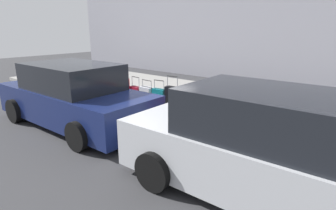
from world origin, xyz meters
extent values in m
plane|color=#333335|center=(0.00, 0.00, 0.00)|extent=(40.00, 40.00, 0.00)
cube|color=gray|center=(0.00, -2.50, 0.07)|extent=(18.00, 5.00, 0.14)
cube|color=#0F606B|center=(-4.00, -0.54, 0.45)|extent=(0.45, 0.24, 0.62)
cube|color=black|center=(-4.00, -0.54, 0.45)|extent=(0.44, 0.07, 0.63)
cylinder|color=gray|center=(-4.18, -0.52, 0.87)|extent=(0.02, 0.02, 0.22)
cylinder|color=gray|center=(-3.81, -0.55, 0.87)|extent=(0.02, 0.02, 0.22)
cylinder|color=black|center=(-4.00, -0.54, 0.98)|extent=(0.37, 0.06, 0.02)
cylinder|color=black|center=(-4.19, -0.52, 0.16)|extent=(0.05, 0.02, 0.04)
cylinder|color=black|center=(-3.81, -0.56, 0.16)|extent=(0.05, 0.02, 0.04)
cube|color=#9EA0A8|center=(-3.46, -0.61, 0.43)|extent=(0.47, 0.28, 0.59)
cube|color=black|center=(-3.46, -0.61, 0.43)|extent=(0.46, 0.08, 0.60)
cylinder|color=gray|center=(-3.66, -0.60, 0.83)|extent=(0.02, 0.02, 0.22)
cylinder|color=gray|center=(-3.27, -0.63, 0.83)|extent=(0.02, 0.02, 0.22)
cylinder|color=black|center=(-3.46, -0.61, 0.94)|extent=(0.39, 0.06, 0.02)
cylinder|color=black|center=(-3.66, -0.60, 0.16)|extent=(0.05, 0.02, 0.04)
cylinder|color=black|center=(-3.26, -0.63, 0.16)|extent=(0.05, 0.02, 0.04)
cube|color=maroon|center=(-2.97, -0.64, 0.40)|extent=(0.36, 0.21, 0.52)
cube|color=black|center=(-2.97, -0.64, 0.40)|extent=(0.37, 0.04, 0.53)
cylinder|color=gray|center=(-3.12, -0.63, 0.77)|extent=(0.02, 0.02, 0.22)
cylinder|color=gray|center=(-2.82, -0.64, 0.77)|extent=(0.02, 0.02, 0.22)
cylinder|color=black|center=(-2.97, -0.64, 0.88)|extent=(0.30, 0.03, 0.02)
cylinder|color=black|center=(-3.12, -0.63, 0.16)|extent=(0.04, 0.02, 0.04)
cylinder|color=black|center=(-2.81, -0.64, 0.16)|extent=(0.04, 0.02, 0.04)
cube|color=red|center=(-2.45, -0.53, 0.42)|extent=(0.50, 0.27, 0.55)
cube|color=black|center=(-2.45, -0.53, 0.42)|extent=(0.50, 0.08, 0.57)
cylinder|color=gray|center=(-2.67, -0.55, 0.71)|extent=(0.02, 0.02, 0.04)
cylinder|color=gray|center=(-2.24, -0.52, 0.71)|extent=(0.02, 0.02, 0.04)
cylinder|color=black|center=(-2.45, -0.53, 0.73)|extent=(0.43, 0.05, 0.02)
cylinder|color=black|center=(-2.67, -0.55, 0.16)|extent=(0.05, 0.02, 0.04)
cylinder|color=black|center=(-2.23, -0.51, 0.16)|extent=(0.05, 0.02, 0.04)
cube|color=#59601E|center=(-1.89, -0.62, 0.40)|extent=(0.47, 0.23, 0.51)
cube|color=black|center=(-1.89, -0.62, 0.40)|extent=(0.47, 0.08, 0.52)
cylinder|color=gray|center=(-2.08, -0.61, 0.74)|extent=(0.02, 0.02, 0.18)
cylinder|color=gray|center=(-1.69, -0.64, 0.74)|extent=(0.02, 0.02, 0.18)
cylinder|color=black|center=(-1.89, -0.62, 0.84)|extent=(0.40, 0.06, 0.02)
cylinder|color=black|center=(-2.09, -0.60, 0.16)|extent=(0.05, 0.02, 0.04)
cylinder|color=black|center=(-1.68, -0.64, 0.16)|extent=(0.05, 0.02, 0.04)
cube|color=navy|center=(-1.32, -0.60, 0.47)|extent=(0.51, 0.26, 0.67)
cube|color=black|center=(-1.32, -0.60, 0.47)|extent=(0.51, 0.08, 0.68)
cylinder|color=gray|center=(-1.53, -0.61, 0.83)|extent=(0.02, 0.02, 0.04)
cylinder|color=gray|center=(-1.10, -0.58, 0.83)|extent=(0.02, 0.02, 0.04)
cylinder|color=black|center=(-1.32, -0.60, 0.85)|extent=(0.44, 0.06, 0.02)
cylinder|color=black|center=(-1.54, -0.61, 0.16)|extent=(0.05, 0.02, 0.04)
cylinder|color=black|center=(-1.09, -0.58, 0.16)|extent=(0.05, 0.02, 0.04)
cube|color=black|center=(-0.78, -0.61, 0.52)|extent=(0.41, 0.24, 0.75)
cube|color=black|center=(-0.78, -0.61, 0.52)|extent=(0.40, 0.07, 0.77)
cylinder|color=gray|center=(-0.95, -0.62, 1.04)|extent=(0.02, 0.02, 0.29)
cylinder|color=gray|center=(-0.61, -0.60, 1.04)|extent=(0.02, 0.02, 0.29)
cylinder|color=black|center=(-0.78, -0.61, 1.19)|extent=(0.34, 0.05, 0.02)
cylinder|color=black|center=(-0.95, -0.62, 0.16)|extent=(0.05, 0.02, 0.04)
cylinder|color=black|center=(-0.61, -0.60, 0.16)|extent=(0.05, 0.02, 0.04)
cube|color=#0F606B|center=(-0.29, -0.60, 0.45)|extent=(0.41, 0.22, 0.63)
cube|color=black|center=(-0.29, -0.60, 0.45)|extent=(0.40, 0.07, 0.64)
cylinder|color=gray|center=(-0.46, -0.62, 0.89)|extent=(0.02, 0.02, 0.25)
cylinder|color=gray|center=(-0.13, -0.59, 0.89)|extent=(0.02, 0.02, 0.25)
cylinder|color=black|center=(-0.29, -0.60, 1.02)|extent=(0.34, 0.06, 0.02)
cylinder|color=black|center=(-0.46, -0.62, 0.16)|extent=(0.05, 0.02, 0.04)
cylinder|color=black|center=(-0.12, -0.59, 0.16)|extent=(0.05, 0.02, 0.04)
cube|color=#9EA0A8|center=(0.22, -0.62, 0.45)|extent=(0.46, 0.27, 0.61)
cube|color=black|center=(0.22, -0.62, 0.45)|extent=(0.46, 0.07, 0.62)
cylinder|color=gray|center=(0.03, -0.61, 0.85)|extent=(0.02, 0.02, 0.20)
cylinder|color=gray|center=(0.41, -0.63, 0.85)|extent=(0.02, 0.02, 0.20)
cylinder|color=black|center=(0.22, -0.62, 0.95)|extent=(0.39, 0.04, 0.02)
cylinder|color=black|center=(0.02, -0.61, 0.16)|extent=(0.04, 0.02, 0.04)
cylinder|color=black|center=(0.42, -0.63, 0.16)|extent=(0.04, 0.02, 0.04)
cube|color=maroon|center=(0.74, -0.65, 0.41)|extent=(0.43, 0.23, 0.55)
cube|color=black|center=(0.74, -0.65, 0.41)|extent=(0.42, 0.07, 0.56)
cylinder|color=gray|center=(0.57, -0.63, 0.84)|extent=(0.02, 0.02, 0.31)
cylinder|color=gray|center=(0.91, -0.67, 0.84)|extent=(0.02, 0.02, 0.31)
cylinder|color=black|center=(0.74, -0.65, 0.99)|extent=(0.35, 0.06, 0.02)
cylinder|color=black|center=(0.56, -0.63, 0.16)|extent=(0.05, 0.02, 0.04)
cylinder|color=black|center=(0.92, -0.67, 0.16)|extent=(0.05, 0.02, 0.04)
cube|color=red|center=(1.25, -0.56, 0.52)|extent=(0.43, 0.22, 0.77)
cube|color=black|center=(1.25, -0.56, 0.52)|extent=(0.43, 0.05, 0.78)
cylinder|color=gray|center=(1.07, -0.57, 1.00)|extent=(0.02, 0.02, 0.19)
cylinder|color=gray|center=(1.43, -0.56, 1.00)|extent=(0.02, 0.02, 0.19)
cylinder|color=black|center=(1.25, -0.56, 1.10)|extent=(0.36, 0.03, 0.02)
cylinder|color=black|center=(1.06, -0.57, 0.16)|extent=(0.04, 0.02, 0.04)
cylinder|color=black|center=(1.43, -0.56, 0.16)|extent=(0.04, 0.02, 0.04)
cube|color=#59601E|center=(1.77, -0.65, 0.53)|extent=(0.44, 0.22, 0.77)
cube|color=black|center=(1.77, -0.65, 0.53)|extent=(0.45, 0.05, 0.79)
cylinder|color=gray|center=(1.58, -0.65, 1.02)|extent=(0.02, 0.02, 0.21)
cylinder|color=gray|center=(1.96, -0.66, 1.02)|extent=(0.02, 0.02, 0.21)
cylinder|color=black|center=(1.77, -0.65, 1.12)|extent=(0.38, 0.03, 0.02)
cylinder|color=black|center=(1.57, -0.65, 0.16)|extent=(0.04, 0.02, 0.04)
cylinder|color=black|center=(1.96, -0.66, 0.16)|extent=(0.04, 0.02, 0.04)
cylinder|color=#D89E0C|center=(2.77, -0.60, 0.49)|extent=(0.20, 0.20, 0.70)
sphere|color=#D89E0C|center=(2.77, -0.60, 0.89)|extent=(0.21, 0.21, 0.21)
cylinder|color=#D89E0C|center=(2.92, -0.60, 0.52)|extent=(0.09, 0.10, 0.09)
cylinder|color=#D89E0C|center=(2.62, -0.60, 0.52)|extent=(0.09, 0.10, 0.09)
cylinder|color=brown|center=(3.29, -0.45, 0.61)|extent=(0.14, 0.14, 0.93)
cube|color=#B2B5BA|center=(-4.16, 1.47, 0.58)|extent=(4.40, 1.83, 0.81)
cube|color=black|center=(-4.16, 1.47, 1.32)|extent=(2.30, 1.64, 0.66)
cylinder|color=black|center=(-2.83, 2.38, 0.32)|extent=(0.65, 0.24, 0.64)
cylinder|color=black|center=(-2.79, 0.64, 0.32)|extent=(0.65, 0.24, 0.64)
cube|color=#141E4C|center=(0.81, 1.47, 0.57)|extent=(4.69, 1.91, 0.79)
cube|color=black|center=(0.81, 1.47, 1.29)|extent=(2.46, 1.70, 0.65)
cylinder|color=black|center=(2.22, 2.41, 0.32)|extent=(0.65, 0.24, 0.64)
cylinder|color=black|center=(2.27, 0.62, 0.32)|extent=(0.65, 0.24, 0.64)
cylinder|color=black|center=(-0.66, 2.33, 0.32)|extent=(0.65, 0.24, 0.64)
cylinder|color=black|center=(-0.61, 0.53, 0.32)|extent=(0.65, 0.24, 0.64)
camera|label=1|loc=(-5.45, 5.17, 2.47)|focal=29.27mm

